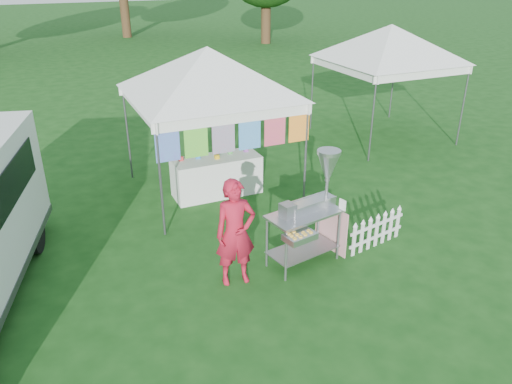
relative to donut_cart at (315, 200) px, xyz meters
name	(u,v)px	position (x,y,z in m)	size (l,w,h in m)	color
ground	(289,276)	(-0.57, -0.29, -1.07)	(120.00, 120.00, 0.00)	#144112
canopy_main	(207,47)	(-0.57, 3.20, 1.92)	(4.24, 4.24, 3.45)	#59595E
canopy_right	(392,24)	(4.93, 4.71, 1.92)	(4.24, 4.24, 3.45)	#59595E
donut_cart	(315,200)	(0.00, 0.00, 0.00)	(1.33, 1.11, 1.82)	gray
vendor	(235,233)	(-1.36, -0.06, -0.23)	(0.61, 0.40, 1.67)	#AE152C
picket_fence	(377,231)	(1.20, -0.10, -0.78)	(1.24, 0.27, 0.56)	silver
display_table	(217,176)	(-0.54, 3.02, -0.67)	(1.80, 0.70, 0.81)	white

